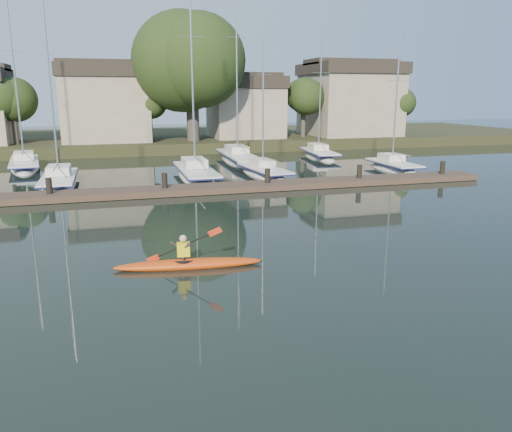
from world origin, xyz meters
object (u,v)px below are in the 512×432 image
object	(u,v)px
dock	(218,188)
sailboat_1	(60,188)
sailboat_7	(319,159)
kayak	(188,262)
sailboat_3	(264,178)
sailboat_5	(25,170)
sailboat_4	(393,172)
sailboat_6	(238,164)
sailboat_2	(196,180)

from	to	relation	value
dock	sailboat_1	distance (m)	10.13
dock	sailboat_7	distance (m)	17.76
sailboat_7	sailboat_1	bearing A→B (deg)	-151.21
kayak	sailboat_7	size ratio (longest dim) A/B	0.39
sailboat_1	sailboat_7	size ratio (longest dim) A/B	1.06
sailboat_3	sailboat_7	distance (m)	11.30
sailboat_5	sailboat_4	bearing A→B (deg)	-25.15
sailboat_3	sailboat_6	world-z (taller)	sailboat_6
sailboat_3	kayak	bearing A→B (deg)	-120.64
sailboat_3	sailboat_7	size ratio (longest dim) A/B	0.93
dock	sailboat_1	world-z (taller)	sailboat_1
sailboat_1	dock	bearing A→B (deg)	-28.37
dock	sailboat_7	world-z (taller)	sailboat_7
dock	sailboat_1	bearing A→B (deg)	152.26
sailboat_4	sailboat_5	size ratio (longest dim) A/B	0.76
sailboat_4	sailboat_7	world-z (taller)	sailboat_7
dock	sailboat_3	bearing A→B (deg)	48.59
sailboat_5	sailboat_7	distance (m)	24.06
sailboat_4	sailboat_7	xyz separation A→B (m)	(-2.36, 8.39, -0.01)
sailboat_1	kayak	bearing A→B (deg)	-73.16
dock	sailboat_6	distance (m)	13.04
sailboat_4	sailboat_7	distance (m)	8.72
sailboat_6	sailboat_7	xyz separation A→B (m)	(7.60, 0.87, 0.01)
sailboat_6	sailboat_7	bearing A→B (deg)	7.68
sailboat_4	kayak	bearing A→B (deg)	-134.94
kayak	sailboat_1	world-z (taller)	sailboat_1
sailboat_5	sailboat_7	world-z (taller)	sailboat_5
sailboat_4	sailboat_6	world-z (taller)	sailboat_6
sailboat_2	sailboat_6	world-z (taller)	sailboat_6
sailboat_7	sailboat_3	bearing A→B (deg)	-125.85
sailboat_5	dock	bearing A→B (deg)	-54.84
sailboat_1	sailboat_2	world-z (taller)	sailboat_2
sailboat_1	sailboat_5	distance (m)	9.06
kayak	sailboat_2	xyz separation A→B (m)	(3.17, 17.64, -0.38)
sailboat_1	sailboat_3	world-z (taller)	sailboat_1
kayak	sailboat_5	xyz separation A→B (m)	(-8.57, 25.60, -0.37)
sailboat_4	sailboat_7	bearing A→B (deg)	106.82
sailboat_4	sailboat_6	xyz separation A→B (m)	(-9.96, 7.53, -0.01)
kayak	sailboat_5	world-z (taller)	sailboat_5
dock	sailboat_2	bearing A→B (deg)	94.40
sailboat_2	sailboat_6	size ratio (longest dim) A/B	0.92
sailboat_4	sailboat_3	bearing A→B (deg)	-179.30
dock	sailboat_5	world-z (taller)	sailboat_5
kayak	sailboat_3	world-z (taller)	sailboat_3
dock	sailboat_7	xyz separation A→B (m)	(11.92, 13.16, -0.39)
kayak	sailboat_2	world-z (taller)	sailboat_2
sailboat_2	sailboat_5	xyz separation A→B (m)	(-11.74, 7.96, 0.01)
kayak	sailboat_7	bearing A→B (deg)	65.55
sailboat_2	sailboat_3	bearing A→B (deg)	-4.51
dock	sailboat_1	size ratio (longest dim) A/B	2.55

